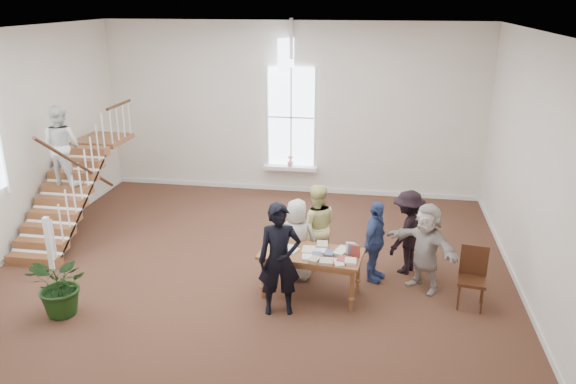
% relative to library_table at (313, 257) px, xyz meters
% --- Properties ---
extents(ground, '(10.00, 10.00, 0.00)m').
position_rel_library_table_xyz_m(ground, '(-1.28, 1.10, -0.75)').
color(ground, '#4B2C1D').
rests_on(ground, ground).
extents(room_shell, '(10.49, 10.00, 10.00)m').
position_rel_library_table_xyz_m(room_shell, '(-1.28, 5.49, -0.35)').
color(room_shell, silver).
rests_on(room_shell, ground).
extents(staircase, '(1.10, 4.10, 2.92)m').
position_rel_library_table_xyz_m(staircase, '(-5.62, 1.85, 0.87)').
color(staircase, brown).
rests_on(staircase, ground).
extents(library_table, '(1.87, 1.09, 0.90)m').
position_rel_library_table_xyz_m(library_table, '(0.00, 0.00, 0.00)').
color(library_table, brown).
rests_on(library_table, ground).
extents(police_officer, '(0.80, 0.62, 1.95)m').
position_rel_library_table_xyz_m(police_officer, '(-0.48, -0.64, 0.22)').
color(police_officer, black).
rests_on(police_officer, ground).
extents(elderly_woman, '(0.77, 0.51, 1.57)m').
position_rel_library_table_xyz_m(elderly_woman, '(-0.38, 0.61, 0.03)').
color(elderly_woman, beige).
rests_on(elderly_woman, ground).
extents(person_yellow, '(0.94, 0.79, 1.72)m').
position_rel_library_table_xyz_m(person_yellow, '(-0.08, 1.11, 0.11)').
color(person_yellow, '#EFEC95').
rests_on(person_yellow, ground).
extents(woman_cluster_a, '(0.66, 0.99, 1.56)m').
position_rel_library_table_xyz_m(woman_cluster_a, '(1.06, 0.77, 0.03)').
color(woman_cluster_a, '#35477F').
rests_on(woman_cluster_a, ground).
extents(woman_cluster_b, '(1.06, 1.23, 1.65)m').
position_rel_library_table_xyz_m(woman_cluster_b, '(1.66, 1.22, 0.07)').
color(woman_cluster_b, black).
rests_on(woman_cluster_b, ground).
extents(woman_cluster_c, '(1.47, 1.38, 1.65)m').
position_rel_library_table_xyz_m(woman_cluster_c, '(1.96, 0.57, 0.07)').
color(woman_cluster_c, '#B8ADA5').
rests_on(woman_cluster_c, ground).
extents(floor_plant, '(1.25, 1.18, 1.11)m').
position_rel_library_table_xyz_m(floor_plant, '(-4.03, -1.33, -0.20)').
color(floor_plant, black).
rests_on(floor_plant, ground).
extents(side_chair, '(0.53, 0.53, 1.07)m').
position_rel_library_table_xyz_m(side_chair, '(2.73, 0.14, -0.15)').
color(side_chair, '#361C0E').
rests_on(side_chair, ground).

